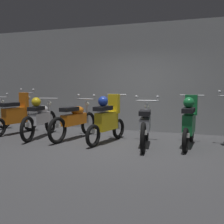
% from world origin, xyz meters
% --- Properties ---
extents(ground_plane, '(80.00, 80.00, 0.00)m').
position_xyz_m(ground_plane, '(0.00, 0.00, 0.00)').
color(ground_plane, '#424244').
extents(back_wall, '(16.63, 0.30, 3.20)m').
position_xyz_m(back_wall, '(0.00, 2.44, 1.60)').
color(back_wall, gray).
rests_on(back_wall, ground).
extents(motorbike_slot_1, '(0.58, 1.67, 1.29)m').
position_xyz_m(motorbike_slot_1, '(-3.35, 0.63, 0.53)').
color(motorbike_slot_1, black).
rests_on(motorbike_slot_1, ground).
extents(motorbike_slot_2, '(0.56, 1.95, 1.08)m').
position_xyz_m(motorbike_slot_2, '(-2.40, 0.42, 0.53)').
color(motorbike_slot_2, black).
rests_on(motorbike_slot_2, ground).
extents(motorbike_slot_3, '(0.60, 1.94, 1.15)m').
position_xyz_m(motorbike_slot_3, '(-1.43, 0.55, 0.49)').
color(motorbike_slot_3, black).
rests_on(motorbike_slot_3, ground).
extents(motorbike_slot_4, '(0.58, 1.66, 1.18)m').
position_xyz_m(motorbike_slot_4, '(-0.47, 0.42, 0.57)').
color(motorbike_slot_4, black).
rests_on(motorbike_slot_4, ground).
extents(motorbike_slot_5, '(0.59, 1.94, 1.15)m').
position_xyz_m(motorbike_slot_5, '(0.47, 0.41, 0.49)').
color(motorbike_slot_5, black).
rests_on(motorbike_slot_5, ground).
extents(motorbike_slot_6, '(0.56, 1.68, 1.18)m').
position_xyz_m(motorbike_slot_6, '(1.44, 0.64, 0.57)').
color(motorbike_slot_6, black).
rests_on(motorbike_slot_6, ground).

